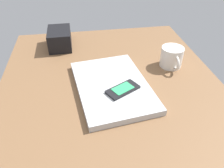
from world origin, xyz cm
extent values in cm
cube|color=brown|center=(0.00, 0.00, 1.50)|extent=(120.00, 80.00, 3.00)
cube|color=#B7BABC|center=(-9.57, -0.09, 4.10)|extent=(37.67, 28.10, 2.21)
cube|color=black|center=(-5.24, 2.82, 5.62)|extent=(10.05, 12.33, 0.83)
cube|color=#33A566|center=(-5.24, 2.82, 6.11)|extent=(6.98, 8.06, 0.14)
cube|color=black|center=(-44.47, -18.55, 7.05)|extent=(15.02, 10.13, 8.09)
cylinder|color=silver|center=(-20.84, 25.57, 7.00)|extent=(8.63, 8.63, 8.01)
torus|color=silver|center=(-16.18, 25.57, 7.00)|extent=(5.38, 0.90, 5.38)
camera|label=1|loc=(51.17, -9.79, 51.51)|focal=35.76mm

